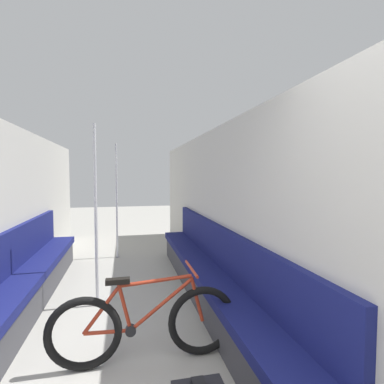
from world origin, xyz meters
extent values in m
cube|color=beige|center=(1.35, 2.90, 1.14)|extent=(0.10, 8.99, 2.27)
cube|color=#3D3D42|center=(-1.08, 2.83, 0.18)|extent=(0.37, 4.75, 0.36)
cube|color=navy|center=(-1.08, 2.83, 0.41)|extent=(0.43, 4.75, 0.10)
cube|color=navy|center=(-1.26, 2.83, 0.72)|extent=(0.07, 4.75, 0.51)
cube|color=#3D3D42|center=(1.08, 2.83, 0.18)|extent=(0.37, 4.75, 0.36)
cube|color=navy|center=(1.08, 2.83, 0.41)|extent=(0.43, 4.75, 0.10)
cube|color=navy|center=(1.26, 2.83, 0.72)|extent=(0.07, 4.75, 0.51)
torus|color=black|center=(-0.27, 1.78, 0.31)|extent=(0.62, 0.07, 0.62)
torus|color=black|center=(0.74, 1.78, 0.31)|extent=(0.62, 0.07, 0.62)
cylinder|color=#9E2D19|center=(-0.08, 1.78, 0.30)|extent=(0.38, 0.03, 0.05)
cylinder|color=#9E2D19|center=(-0.13, 1.78, 0.49)|extent=(0.30, 0.03, 0.38)
cylinder|color=#9E2D19|center=(0.06, 1.78, 0.51)|extent=(0.13, 0.03, 0.44)
cylinder|color=#9E2D19|center=(0.38, 1.78, 0.50)|extent=(0.55, 0.03, 0.43)
cylinder|color=#9E2D19|center=(0.33, 1.78, 0.71)|extent=(0.64, 0.03, 0.07)
cylinder|color=#9E2D19|center=(0.69, 1.78, 0.51)|extent=(0.13, 0.03, 0.41)
cylinder|color=black|center=(0.11, 1.78, 0.30)|extent=(0.09, 0.06, 0.09)
cube|color=black|center=(0.01, 1.78, 0.73)|extent=(0.20, 0.07, 0.04)
cylinder|color=#9E2D19|center=(0.64, 1.78, 0.80)|extent=(0.02, 0.46, 0.02)
cylinder|color=gray|center=(-0.08, 5.27, 0.01)|extent=(0.08, 0.08, 0.01)
cylinder|color=silver|center=(-0.08, 5.27, 1.13)|extent=(0.04, 0.04, 2.25)
cylinder|color=gray|center=(-0.27, 3.06, 0.01)|extent=(0.08, 0.08, 0.01)
cylinder|color=silver|center=(-0.27, 3.06, 1.13)|extent=(0.04, 0.04, 2.25)
camera|label=1|loc=(0.07, -0.76, 1.62)|focal=28.00mm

